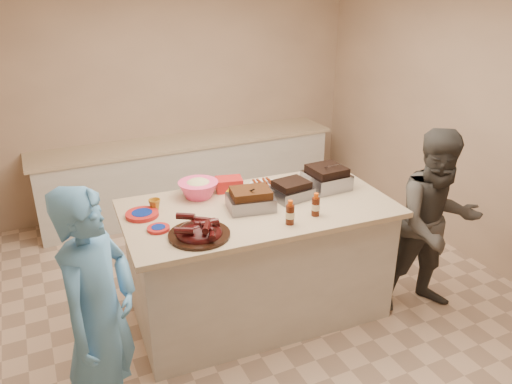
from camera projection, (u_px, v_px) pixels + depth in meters
name	position (u px, v px, depth m)	size (l,w,h in m)	color
room	(269.00, 303.00, 4.45)	(4.50, 5.00, 2.70)	tan
back_counter	(189.00, 175.00, 6.10)	(3.60, 0.64, 0.90)	beige
island	(258.00, 310.00, 4.35)	(2.13, 1.12, 1.01)	beige
rib_platter	(199.00, 236.00, 3.49)	(0.44, 0.44, 0.17)	#3D0B0B
pulled_pork_tray	(251.00, 209.00, 3.91)	(0.35, 0.27, 0.11)	#47230F
brisket_tray	(291.00, 198.00, 4.10)	(0.31, 0.26, 0.09)	black
roasting_pan	(326.00, 188.00, 4.30)	(0.33, 0.33, 0.13)	gray
coleslaw_bowl	(199.00, 197.00, 4.12)	(0.33, 0.33, 0.23)	#FF447E
sausage_plate	(265.00, 186.00, 4.34)	(0.27, 0.27, 0.05)	silver
mac_cheese_dish	(319.00, 181.00, 4.44)	(0.30, 0.22, 0.08)	gold
bbq_bottle_a	(290.00, 224.00, 3.66)	(0.06, 0.06, 0.19)	#41170A
bbq_bottle_b	(315.00, 215.00, 3.80)	(0.06, 0.06, 0.18)	#41170A
mustard_bottle	(229.00, 201.00, 4.03)	(0.04, 0.04, 0.12)	#FAC601
sauce_bowl	(249.00, 197.00, 4.12)	(0.15, 0.05, 0.15)	silver
plate_stack_large	(142.00, 216.00, 3.78)	(0.25, 0.25, 0.03)	#A81918
plate_stack_small	(159.00, 230.00, 3.58)	(0.16, 0.16, 0.02)	#A81918
plastic_cup	(155.00, 210.00, 3.89)	(0.09, 0.09, 0.09)	#A9701A
basket_stack	(229.00, 190.00, 4.24)	(0.22, 0.16, 0.11)	#A81918
guest_gray	(422.00, 304.00, 4.43)	(0.78, 1.61, 0.61)	#464440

